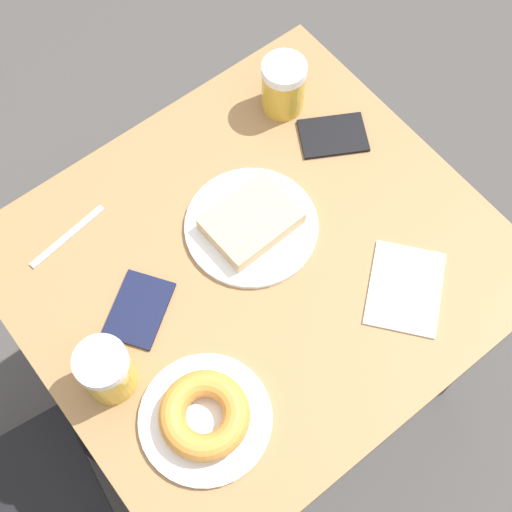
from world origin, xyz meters
TOP-DOWN VIEW (x-y plane):
  - ground_plane at (0.00, 0.00)m, footprint 8.00×8.00m
  - table at (0.00, 0.00)m, footprint 0.74×0.82m
  - plate_with_cake at (0.06, -0.03)m, footprint 0.24×0.24m
  - plate_with_donut at (-0.17, 0.24)m, footprint 0.21×0.21m
  - beer_mug_left at (0.23, -0.25)m, footprint 0.08×0.08m
  - beer_mug_center at (-0.02, 0.32)m, footprint 0.08×0.08m
  - napkin_folded at (-0.20, -0.17)m, footprint 0.20×0.20m
  - fork at (0.25, 0.23)m, footprint 0.04×0.16m
  - passport_near_edge at (0.11, -0.28)m, footprint 0.14×0.15m
  - passport_far_edge at (0.05, 0.21)m, footprint 0.14×0.15m

SIDE VIEW (x-z plane):
  - ground_plane at x=0.00m, z-range 0.00..0.00m
  - table at x=0.00m, z-range 0.30..1.06m
  - fork at x=0.25m, z-range 0.76..0.76m
  - napkin_folded at x=-0.20m, z-range 0.76..0.76m
  - passport_near_edge at x=0.11m, z-range 0.76..0.77m
  - passport_far_edge at x=0.05m, z-range 0.76..0.77m
  - plate_with_cake at x=0.06m, z-range 0.75..0.79m
  - plate_with_donut at x=-0.17m, z-range 0.75..0.81m
  - beer_mug_left at x=0.23m, z-range 0.76..0.87m
  - beer_mug_center at x=-0.02m, z-range 0.76..0.87m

